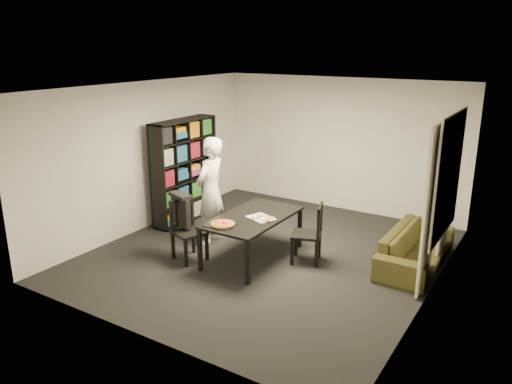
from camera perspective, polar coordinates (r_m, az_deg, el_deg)
The scene contains 16 objects.
room at distance 7.57m, azimuth 1.41°, elevation 1.97°, with size 5.01×5.51×2.61m.
window_pane at distance 7.22m, azimuth 21.21°, elevation 1.74°, with size 0.02×1.40×1.60m, color black.
window_frame at distance 7.22m, azimuth 21.17°, elevation 1.75°, with size 0.03×1.52×1.72m, color white.
curtain_left at distance 6.84m, azimuth 19.33°, elevation -1.93°, with size 0.03×0.70×2.25m, color beige.
curtain_right at distance 7.82m, azimuth 21.10°, elevation 0.18°, with size 0.03×0.70×2.25m, color beige.
bookshelf at distance 9.35m, azimuth -8.14°, elevation 2.46°, with size 0.35×1.50×1.90m, color black.
dining_table at distance 7.62m, azimuth -0.40°, elevation -3.21°, with size 0.92×1.66×0.69m.
chair_left at distance 7.74m, azimuth -8.01°, elevation -3.79°, with size 0.55×0.55×0.94m.
chair_right at distance 7.57m, azimuth 6.46°, elevation -4.30°, with size 0.54×0.54×0.92m.
draped_jacket at distance 7.76m, azimuth -8.58°, elevation -1.86°, with size 0.45×0.31×0.52m.
person at distance 8.17m, azimuth -5.22°, elevation 0.08°, with size 0.65×0.43×1.79m, color white.
baking_tray at distance 7.24m, azimuth -4.23°, elevation -3.76°, with size 0.40×0.32×0.01m, color black.
pepperoni_pizza at distance 7.22m, azimuth -3.81°, elevation -3.65°, with size 0.35×0.35×0.03m.
kitchen_towel at distance 7.51m, azimuth 0.57°, elevation -2.98°, with size 0.40×0.30×0.01m, color white.
pizza_slices at distance 7.48m, azimuth 0.78°, elevation -2.96°, with size 0.37×0.31×0.01m, color #C8893E, non-canonical shape.
sofa at distance 7.89m, azimuth 17.82°, elevation -6.08°, with size 1.89×0.74×0.55m, color #3C3B18.
Camera 1 is at (3.72, -6.30, 3.23)m, focal length 35.00 mm.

